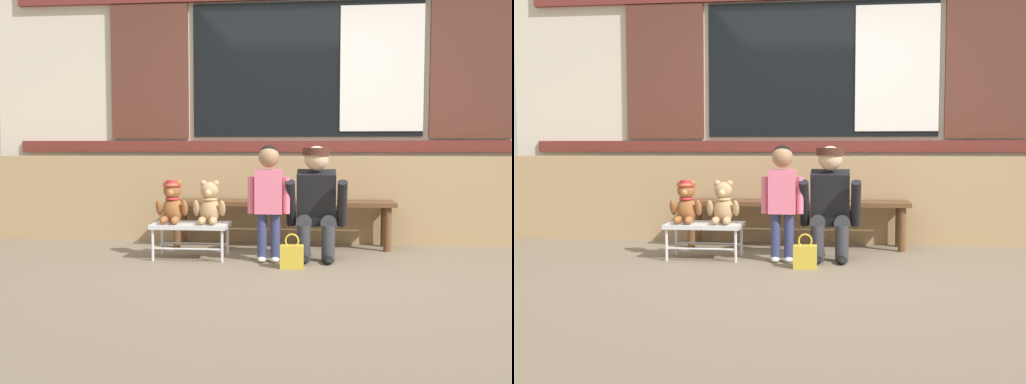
# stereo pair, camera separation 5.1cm
# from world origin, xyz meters

# --- Properties ---
(ground_plane) EXTENTS (60.00, 60.00, 0.00)m
(ground_plane) POSITION_xyz_m (0.00, 0.00, 0.00)
(ground_plane) COLOR #756651
(brick_low_wall) EXTENTS (6.67, 0.25, 0.85)m
(brick_low_wall) POSITION_xyz_m (0.00, 1.43, 0.42)
(brick_low_wall) COLOR tan
(brick_low_wall) RESTS_ON ground
(shop_facade) EXTENTS (6.81, 0.26, 3.55)m
(shop_facade) POSITION_xyz_m (0.00, 1.94, 1.78)
(shop_facade) COLOR beige
(shop_facade) RESTS_ON ground
(wooden_bench_long) EXTENTS (2.10, 0.40, 0.44)m
(wooden_bench_long) POSITION_xyz_m (-0.21, 1.06, 0.37)
(wooden_bench_long) COLOR brown
(wooden_bench_long) RESTS_ON ground
(small_display_bench) EXTENTS (0.64, 0.36, 0.30)m
(small_display_bench) POSITION_xyz_m (-0.93, 0.39, 0.27)
(small_display_bench) COLOR silver
(small_display_bench) RESTS_ON ground
(teddy_bear_with_hat) EXTENTS (0.28, 0.27, 0.36)m
(teddy_bear_with_hat) POSITION_xyz_m (-1.09, 0.39, 0.47)
(teddy_bear_with_hat) COLOR #93562D
(teddy_bear_with_hat) RESTS_ON small_display_bench
(teddy_bear_plain) EXTENTS (0.28, 0.26, 0.36)m
(teddy_bear_plain) POSITION_xyz_m (-0.77, 0.39, 0.46)
(teddy_bear_plain) COLOR tan
(teddy_bear_plain) RESTS_ON small_display_bench
(child_standing) EXTENTS (0.35, 0.18, 0.96)m
(child_standing) POSITION_xyz_m (-0.26, 0.30, 0.59)
(child_standing) COLOR navy
(child_standing) RESTS_ON ground
(adult_crouching) EXTENTS (0.50, 0.49, 0.95)m
(adult_crouching) POSITION_xyz_m (0.13, 0.44, 0.48)
(adult_crouching) COLOR #333338
(adult_crouching) RESTS_ON ground
(handbag_on_ground) EXTENTS (0.18, 0.11, 0.27)m
(handbag_on_ground) POSITION_xyz_m (-0.06, 0.06, 0.10)
(handbag_on_ground) COLOR gold
(handbag_on_ground) RESTS_ON ground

